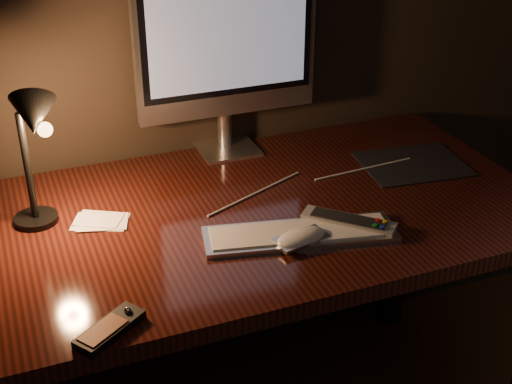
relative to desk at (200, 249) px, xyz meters
name	(u,v)px	position (x,y,z in m)	size (l,w,h in m)	color
desk	(200,249)	(0.00, 0.00, 0.00)	(1.60, 0.75, 0.75)	#38120C
monitor	(227,45)	(0.17, 0.25, 0.43)	(0.48, 0.14, 0.50)	silver
keyboard	(300,233)	(0.16, -0.23, 0.14)	(0.42, 0.12, 0.02)	silver
mousepad	(413,164)	(0.59, -0.01, 0.13)	(0.27, 0.21, 0.00)	black
mouse	(301,239)	(0.15, -0.25, 0.14)	(0.12, 0.06, 0.02)	white
media_remote	(110,329)	(-0.29, -0.40, 0.14)	(0.14, 0.12, 0.03)	black
tv_remote	(348,222)	(0.28, -0.23, 0.14)	(0.19, 0.19, 0.03)	gray
papers	(100,221)	(-0.23, 0.00, 0.13)	(0.12, 0.08, 0.01)	white
desk_lamp	(34,135)	(-0.35, 0.02, 0.35)	(0.15, 0.17, 0.33)	black
cable	(313,183)	(0.30, -0.01, 0.13)	(0.01, 0.01, 0.60)	white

